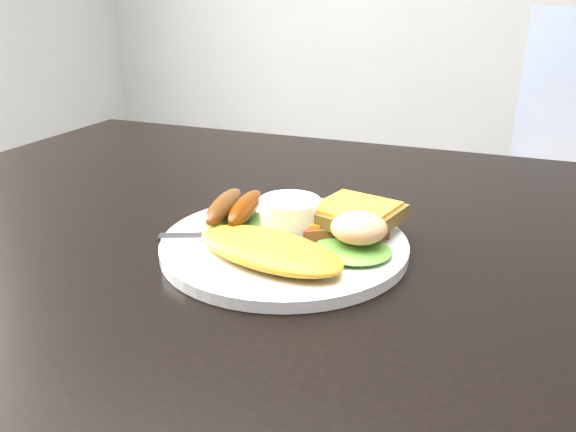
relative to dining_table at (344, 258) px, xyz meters
name	(u,v)px	position (x,y,z in m)	size (l,w,h in m)	color
dining_table	(344,258)	(0.00, 0.00, 0.00)	(1.20, 0.80, 0.04)	black
person	(359,59)	(-0.21, 0.81, 0.11)	(0.61, 0.40, 1.68)	navy
plate	(284,244)	(-0.05, -0.04, 0.03)	(0.24, 0.24, 0.01)	white
lettuce_left	(241,223)	(-0.10, -0.03, 0.04)	(0.07, 0.07, 0.01)	#3A8430
lettuce_right	(352,250)	(0.02, -0.05, 0.04)	(0.07, 0.07, 0.01)	#468B32
omelette	(269,249)	(-0.04, -0.09, 0.04)	(0.15, 0.07, 0.02)	gold
sausage_a	(224,206)	(-0.12, -0.03, 0.05)	(0.02, 0.09, 0.02)	brown
sausage_b	(246,207)	(-0.10, -0.03, 0.05)	(0.02, 0.09, 0.02)	#5E2707
ramekin	(290,216)	(-0.05, -0.03, 0.05)	(0.06, 0.06, 0.03)	white
toast_a	(336,220)	(-0.01, 0.01, 0.04)	(0.08, 0.08, 0.01)	#995631
toast_b	(355,214)	(0.01, 0.00, 0.05)	(0.08, 0.08, 0.01)	olive
potato_salad	(359,228)	(0.03, -0.05, 0.06)	(0.05, 0.05, 0.03)	beige
fork	(244,236)	(-0.08, -0.06, 0.03)	(0.16, 0.01, 0.00)	#ADAFB7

